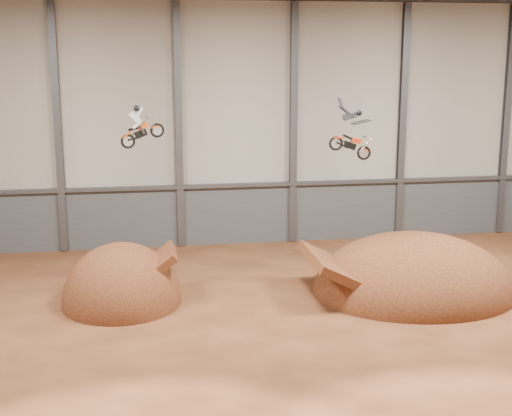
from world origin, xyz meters
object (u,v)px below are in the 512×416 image
at_px(takeoff_ramp, 122,301).
at_px(landing_ramp, 413,291).
at_px(fmx_rider_a, 144,122).
at_px(fmx_rider_b, 348,129).

height_order(takeoff_ramp, landing_ramp, landing_ramp).
distance_m(fmx_rider_a, fmx_rider_b, 8.98).
xyz_separation_m(landing_ramp, fmx_rider_a, (-12.40, 1.27, 8.14)).
xyz_separation_m(landing_ramp, fmx_rider_b, (-3.66, -0.77, 7.88)).
relative_size(takeoff_ramp, fmx_rider_b, 2.39).
relative_size(fmx_rider_a, fmx_rider_b, 0.77).
relative_size(landing_ramp, fmx_rider_b, 3.69).
bearing_deg(landing_ramp, fmx_rider_a, 174.16).
bearing_deg(fmx_rider_b, takeoff_ramp, 172.19).
relative_size(landing_ramp, fmx_rider_a, 4.78).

